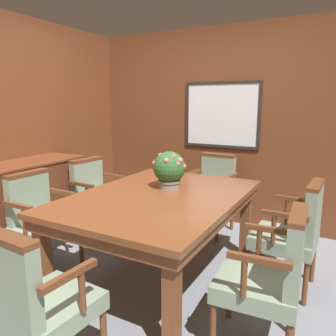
{
  "coord_description": "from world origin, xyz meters",
  "views": [
    {
      "loc": [
        1.47,
        -2.1,
        1.54
      ],
      "look_at": [
        0.13,
        0.36,
        0.97
      ],
      "focal_mm": 35.0,
      "sensor_mm": 36.0,
      "label": 1
    }
  ],
  "objects_px": {
    "chair_head_near": "(36,300)",
    "potted_plant": "(169,169)",
    "dining_table": "(160,205)",
    "chair_left_far": "(96,197)",
    "chair_right_far": "(294,231)",
    "chair_right_near": "(270,274)",
    "sideboard_cabinet": "(31,205)",
    "chair_head_far": "(213,190)",
    "chair_left_near": "(40,219)"
  },
  "relations": [
    {
      "from": "chair_head_near",
      "to": "potted_plant",
      "type": "height_order",
      "value": "potted_plant"
    },
    {
      "from": "chair_right_far",
      "to": "sideboard_cabinet",
      "type": "distance_m",
      "value": 2.61
    },
    {
      "from": "chair_head_far",
      "to": "potted_plant",
      "type": "height_order",
      "value": "potted_plant"
    },
    {
      "from": "sideboard_cabinet",
      "to": "chair_head_near",
      "type": "bearing_deg",
      "value": -38.33
    },
    {
      "from": "chair_right_far",
      "to": "chair_right_near",
      "type": "height_order",
      "value": "same"
    },
    {
      "from": "chair_head_far",
      "to": "chair_left_far",
      "type": "bearing_deg",
      "value": -134.26
    },
    {
      "from": "chair_head_near",
      "to": "chair_head_far",
      "type": "relative_size",
      "value": 1.0
    },
    {
      "from": "chair_right_far",
      "to": "chair_head_near",
      "type": "relative_size",
      "value": 1.0
    },
    {
      "from": "chair_left_far",
      "to": "potted_plant",
      "type": "bearing_deg",
      "value": -94.57
    },
    {
      "from": "chair_right_far",
      "to": "potted_plant",
      "type": "bearing_deg",
      "value": -78.08
    },
    {
      "from": "chair_left_far",
      "to": "chair_right_near",
      "type": "xyz_separation_m",
      "value": [
        2.04,
        -0.79,
        0.0
      ]
    },
    {
      "from": "chair_head_far",
      "to": "potted_plant",
      "type": "xyz_separation_m",
      "value": [
        -0.02,
        -1.06,
        0.44
      ]
    },
    {
      "from": "dining_table",
      "to": "chair_right_far",
      "type": "height_order",
      "value": "chair_right_far"
    },
    {
      "from": "dining_table",
      "to": "chair_right_near",
      "type": "relative_size",
      "value": 1.93
    },
    {
      "from": "chair_right_far",
      "to": "chair_left_far",
      "type": "distance_m",
      "value": 2.07
    },
    {
      "from": "chair_right_far",
      "to": "potted_plant",
      "type": "xyz_separation_m",
      "value": [
        -1.06,
        -0.17,
        0.44
      ]
    },
    {
      "from": "chair_head_near",
      "to": "chair_left_far",
      "type": "xyz_separation_m",
      "value": [
        -1.0,
        1.65,
        0.0
      ]
    },
    {
      "from": "dining_table",
      "to": "sideboard_cabinet",
      "type": "xyz_separation_m",
      "value": [
        -1.53,
        -0.08,
        -0.21
      ]
    },
    {
      "from": "dining_table",
      "to": "chair_right_far",
      "type": "bearing_deg",
      "value": 20.73
    },
    {
      "from": "dining_table",
      "to": "chair_right_near",
      "type": "distance_m",
      "value": 1.1
    },
    {
      "from": "chair_left_far",
      "to": "chair_right_near",
      "type": "relative_size",
      "value": 1.0
    },
    {
      "from": "chair_head_far",
      "to": "chair_right_near",
      "type": "height_order",
      "value": "same"
    },
    {
      "from": "dining_table",
      "to": "chair_head_near",
      "type": "relative_size",
      "value": 1.93
    },
    {
      "from": "chair_head_far",
      "to": "sideboard_cabinet",
      "type": "xyz_separation_m",
      "value": [
        -1.53,
        -1.36,
        -0.04
      ]
    },
    {
      "from": "dining_table",
      "to": "chair_left_near",
      "type": "distance_m",
      "value": 1.1
    },
    {
      "from": "dining_table",
      "to": "chair_head_near",
      "type": "xyz_separation_m",
      "value": [
        -0.03,
        -1.27,
        -0.17
      ]
    },
    {
      "from": "potted_plant",
      "to": "chair_left_far",
      "type": "bearing_deg",
      "value": 170.8
    },
    {
      "from": "chair_head_far",
      "to": "potted_plant",
      "type": "distance_m",
      "value": 1.15
    },
    {
      "from": "chair_head_near",
      "to": "chair_head_far",
      "type": "height_order",
      "value": "same"
    },
    {
      "from": "dining_table",
      "to": "chair_head_far",
      "type": "xyz_separation_m",
      "value": [
        -0.0,
        1.28,
        -0.17
      ]
    },
    {
      "from": "chair_right_near",
      "to": "chair_right_far",
      "type": "bearing_deg",
      "value": 174.65
    },
    {
      "from": "sideboard_cabinet",
      "to": "chair_right_near",
      "type": "bearing_deg",
      "value": -7.4
    },
    {
      "from": "chair_right_far",
      "to": "sideboard_cabinet",
      "type": "relative_size",
      "value": 0.79
    },
    {
      "from": "chair_right_far",
      "to": "chair_left_near",
      "type": "relative_size",
      "value": 1.0
    },
    {
      "from": "chair_head_far",
      "to": "chair_right_near",
      "type": "bearing_deg",
      "value": -54.34
    },
    {
      "from": "chair_head_near",
      "to": "potted_plant",
      "type": "relative_size",
      "value": 2.76
    },
    {
      "from": "chair_left_near",
      "to": "sideboard_cabinet",
      "type": "height_order",
      "value": "sideboard_cabinet"
    },
    {
      "from": "chair_head_near",
      "to": "chair_left_near",
      "type": "relative_size",
      "value": 1.0
    },
    {
      "from": "chair_left_near",
      "to": "chair_head_far",
      "type": "height_order",
      "value": "same"
    },
    {
      "from": "chair_right_far",
      "to": "sideboard_cabinet",
      "type": "height_order",
      "value": "sideboard_cabinet"
    },
    {
      "from": "chair_left_far",
      "to": "dining_table",
      "type": "bearing_deg",
      "value": -105.66
    },
    {
      "from": "dining_table",
      "to": "sideboard_cabinet",
      "type": "relative_size",
      "value": 1.52
    },
    {
      "from": "chair_head_far",
      "to": "chair_right_near",
      "type": "xyz_separation_m",
      "value": [
        1.01,
        -1.69,
        0.0
      ]
    },
    {
      "from": "chair_head_near",
      "to": "chair_left_far",
      "type": "height_order",
      "value": "same"
    },
    {
      "from": "chair_head_far",
      "to": "chair_left_far",
      "type": "distance_m",
      "value": 1.37
    },
    {
      "from": "sideboard_cabinet",
      "to": "chair_right_far",
      "type": "bearing_deg",
      "value": 10.35
    },
    {
      "from": "chair_left_near",
      "to": "chair_left_far",
      "type": "height_order",
      "value": "same"
    },
    {
      "from": "dining_table",
      "to": "chair_head_near",
      "type": "height_order",
      "value": "chair_head_near"
    },
    {
      "from": "chair_left_far",
      "to": "chair_right_far",
      "type": "bearing_deg",
      "value": -85.07
    },
    {
      "from": "potted_plant",
      "to": "sideboard_cabinet",
      "type": "height_order",
      "value": "potted_plant"
    }
  ]
}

